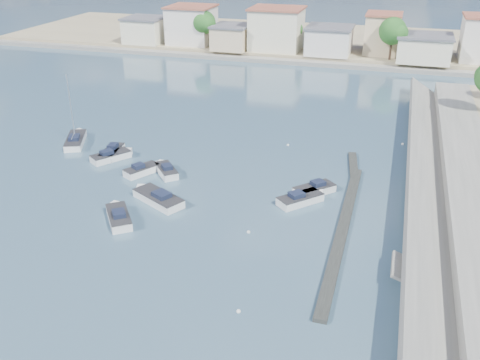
{
  "coord_description": "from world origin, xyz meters",
  "views": [
    {
      "loc": [
        10.08,
        -32.16,
        24.72
      ],
      "look_at": [
        -3.98,
        14.51,
        1.4
      ],
      "focal_mm": 40.0,
      "sensor_mm": 36.0,
      "label": 1
    }
  ],
  "objects_px": {
    "motorboat_b": "(143,170)",
    "motorboat_c": "(157,198)",
    "sailboat": "(76,140)",
    "motorboat_e": "(113,156)",
    "motorboat_d": "(312,190)",
    "motorboat_a": "(118,216)",
    "motorboat_g": "(111,153)",
    "motorboat_h": "(302,199)",
    "motorboat_f": "(166,170)"
  },
  "relations": [
    {
      "from": "motorboat_c",
      "to": "motorboat_g",
      "type": "height_order",
      "value": "same"
    },
    {
      "from": "motorboat_a",
      "to": "motorboat_c",
      "type": "relative_size",
      "value": 0.78
    },
    {
      "from": "motorboat_b",
      "to": "sailboat",
      "type": "bearing_deg",
      "value": 154.38
    },
    {
      "from": "motorboat_a",
      "to": "motorboat_g",
      "type": "bearing_deg",
      "value": 121.41
    },
    {
      "from": "motorboat_h",
      "to": "motorboat_f",
      "type": "bearing_deg",
      "value": 171.28
    },
    {
      "from": "motorboat_b",
      "to": "motorboat_c",
      "type": "xyz_separation_m",
      "value": [
        4.18,
        -5.64,
        0.0
      ]
    },
    {
      "from": "motorboat_b",
      "to": "motorboat_c",
      "type": "distance_m",
      "value": 7.02
    },
    {
      "from": "motorboat_b",
      "to": "sailboat",
      "type": "distance_m",
      "value": 13.48
    },
    {
      "from": "motorboat_h",
      "to": "motorboat_b",
      "type": "bearing_deg",
      "value": 174.42
    },
    {
      "from": "motorboat_e",
      "to": "motorboat_g",
      "type": "bearing_deg",
      "value": 129.16
    },
    {
      "from": "motorboat_f",
      "to": "motorboat_b",
      "type": "bearing_deg",
      "value": -165.06
    },
    {
      "from": "motorboat_b",
      "to": "motorboat_e",
      "type": "distance_m",
      "value": 5.72
    },
    {
      "from": "motorboat_c",
      "to": "motorboat_g",
      "type": "bearing_deg",
      "value": 138.24
    },
    {
      "from": "motorboat_f",
      "to": "motorboat_h",
      "type": "height_order",
      "value": "same"
    },
    {
      "from": "motorboat_g",
      "to": "motorboat_h",
      "type": "distance_m",
      "value": 24.29
    },
    {
      "from": "motorboat_a",
      "to": "motorboat_d",
      "type": "xyz_separation_m",
      "value": [
        16.26,
        10.46,
        -0.0
      ]
    },
    {
      "from": "motorboat_b",
      "to": "motorboat_d",
      "type": "height_order",
      "value": "same"
    },
    {
      "from": "sailboat",
      "to": "motorboat_c",
      "type": "bearing_deg",
      "value": -35.05
    },
    {
      "from": "motorboat_b",
      "to": "motorboat_d",
      "type": "bearing_deg",
      "value": 1.17
    },
    {
      "from": "motorboat_b",
      "to": "motorboat_d",
      "type": "distance_m",
      "value": 18.64
    },
    {
      "from": "motorboat_d",
      "to": "motorboat_g",
      "type": "relative_size",
      "value": 0.87
    },
    {
      "from": "motorboat_f",
      "to": "motorboat_a",
      "type": "bearing_deg",
      "value": -90.03
    },
    {
      "from": "motorboat_a",
      "to": "motorboat_g",
      "type": "xyz_separation_m",
      "value": [
        -8.13,
        13.32,
        0.0
      ]
    },
    {
      "from": "motorboat_a",
      "to": "motorboat_f",
      "type": "distance_m",
      "value": 10.72
    },
    {
      "from": "motorboat_c",
      "to": "motorboat_g",
      "type": "distance_m",
      "value": 13.32
    },
    {
      "from": "motorboat_d",
      "to": "motorboat_h",
      "type": "bearing_deg",
      "value": -106.28
    },
    {
      "from": "motorboat_d",
      "to": "motorboat_e",
      "type": "relative_size",
      "value": 0.92
    },
    {
      "from": "motorboat_h",
      "to": "motorboat_a",
      "type": "bearing_deg",
      "value": -151.98
    },
    {
      "from": "motorboat_f",
      "to": "sailboat",
      "type": "height_order",
      "value": "sailboat"
    },
    {
      "from": "motorboat_h",
      "to": "sailboat",
      "type": "height_order",
      "value": "sailboat"
    },
    {
      "from": "motorboat_g",
      "to": "sailboat",
      "type": "relative_size",
      "value": 0.56
    },
    {
      "from": "motorboat_f",
      "to": "sailboat",
      "type": "relative_size",
      "value": 0.45
    },
    {
      "from": "motorboat_c",
      "to": "motorboat_h",
      "type": "bearing_deg",
      "value": 15.66
    },
    {
      "from": "motorboat_c",
      "to": "motorboat_a",
      "type": "bearing_deg",
      "value": -112.11
    },
    {
      "from": "motorboat_e",
      "to": "motorboat_f",
      "type": "relative_size",
      "value": 1.17
    },
    {
      "from": "motorboat_a",
      "to": "motorboat_e",
      "type": "distance_m",
      "value": 14.66
    },
    {
      "from": "motorboat_c",
      "to": "motorboat_h",
      "type": "distance_m",
      "value": 14.36
    },
    {
      "from": "motorboat_a",
      "to": "motorboat_g",
      "type": "distance_m",
      "value": 15.6
    },
    {
      "from": "motorboat_b",
      "to": "motorboat_g",
      "type": "distance_m",
      "value": 6.6
    },
    {
      "from": "motorboat_a",
      "to": "motorboat_c",
      "type": "distance_m",
      "value": 4.8
    },
    {
      "from": "motorboat_h",
      "to": "sailboat",
      "type": "distance_m",
      "value": 31.11
    },
    {
      "from": "motorboat_f",
      "to": "motorboat_g",
      "type": "bearing_deg",
      "value": 162.28
    },
    {
      "from": "motorboat_b",
      "to": "motorboat_a",
      "type": "bearing_deg",
      "value": -76.72
    },
    {
      "from": "motorboat_a",
      "to": "motorboat_f",
      "type": "relative_size",
      "value": 1.18
    },
    {
      "from": "motorboat_c",
      "to": "motorboat_f",
      "type": "bearing_deg",
      "value": 106.01
    },
    {
      "from": "motorboat_g",
      "to": "motorboat_a",
      "type": "bearing_deg",
      "value": -58.59
    },
    {
      "from": "motorboat_f",
      "to": "motorboat_e",
      "type": "bearing_deg",
      "value": 166.13
    },
    {
      "from": "motorboat_d",
      "to": "motorboat_a",
      "type": "bearing_deg",
      "value": -147.24
    },
    {
      "from": "sailboat",
      "to": "motorboat_d",
      "type": "bearing_deg",
      "value": -10.03
    },
    {
      "from": "motorboat_e",
      "to": "motorboat_d",
      "type": "bearing_deg",
      "value": -5.08
    }
  ]
}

